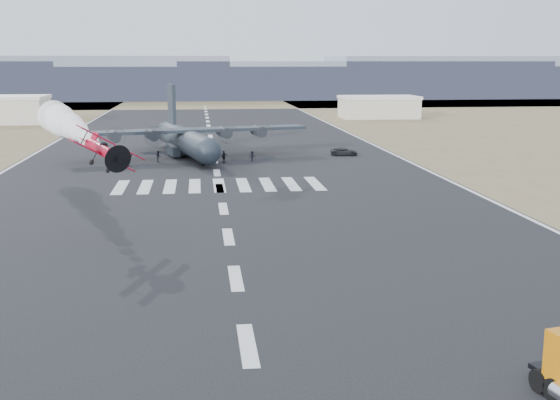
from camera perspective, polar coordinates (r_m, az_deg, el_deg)
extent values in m
plane|color=black|center=(38.82, -2.65, -11.69)|extent=(500.00, 500.00, 0.00)
cube|color=#776344|center=(266.12, -6.17, 7.92)|extent=(500.00, 80.00, 0.00)
cube|color=slate|center=(302.31, -18.85, 9.39)|extent=(150.00, 50.00, 17.00)
cube|color=slate|center=(295.82, -6.26, 9.50)|extent=(150.00, 50.00, 13.00)
cube|color=slate|center=(303.36, 6.29, 9.73)|extent=(150.00, 50.00, 15.00)
cube|color=slate|center=(324.03, 17.73, 9.54)|extent=(150.00, 50.00, 17.00)
cube|color=beige|center=(192.29, 8.02, 7.40)|extent=(20.00, 12.00, 5.20)
cube|color=silver|center=(192.12, 8.04, 8.26)|extent=(20.50, 12.50, 0.80)
cylinder|color=black|center=(34.97, 21.40, -14.20)|extent=(0.62, 1.16, 1.10)
cylinder|color=black|center=(35.66, 20.34, -13.61)|extent=(0.62, 1.16, 1.10)
cylinder|color=#A20A28|center=(62.03, -14.21, 3.93)|extent=(2.48, 5.41, 0.96)
sphere|color=black|center=(62.19, -14.26, 4.30)|extent=(0.75, 0.75, 0.75)
cylinder|color=black|center=(59.51, -13.80, 3.66)|extent=(1.21, 0.93, 1.07)
cylinder|color=black|center=(59.14, -13.73, 3.62)|extent=(2.27, 0.71, 2.36)
cube|color=#A20A28|center=(61.65, -14.12, 3.54)|extent=(5.69, 2.65, 3.32)
cube|color=#A20A28|center=(61.19, -14.13, 4.70)|extent=(5.86, 2.71, 3.43)
cube|color=#A20A28|center=(64.38, -14.60, 4.65)|extent=(0.38, 0.95, 1.07)
cube|color=#A20A28|center=(64.45, -14.57, 4.18)|extent=(2.27, 1.34, 0.09)
cylinder|color=black|center=(61.23, -14.81, 2.60)|extent=(0.26, 0.49, 0.47)
cylinder|color=black|center=(61.50, -13.23, 2.71)|extent=(0.26, 0.49, 0.47)
sphere|color=white|center=(64.66, -14.60, 4.20)|extent=(0.75, 0.75, 0.75)
sphere|color=white|center=(67.18, -14.95, 4.46)|extent=(1.01, 1.01, 1.01)
sphere|color=white|center=(69.71, -15.28, 4.71)|extent=(1.28, 1.28, 1.28)
sphere|color=white|center=(72.24, -15.58, 4.93)|extent=(1.54, 1.54, 1.54)
sphere|color=white|center=(74.77, -15.87, 5.14)|extent=(1.81, 1.81, 1.81)
sphere|color=white|center=(77.31, -16.13, 5.34)|extent=(2.07, 2.07, 2.07)
sphere|color=white|center=(79.84, -16.38, 5.52)|extent=(2.33, 2.33, 2.33)
sphere|color=white|center=(82.38, -16.61, 5.69)|extent=(2.60, 2.60, 2.60)
sphere|color=white|center=(84.93, -16.83, 5.86)|extent=(2.86, 2.86, 2.86)
sphere|color=white|center=(87.47, -17.04, 6.01)|extent=(3.13, 3.13, 3.13)
sphere|color=white|center=(90.02, -17.23, 6.15)|extent=(3.39, 3.39, 3.39)
sphere|color=white|center=(92.56, -17.42, 6.29)|extent=(3.65, 3.65, 3.65)
sphere|color=white|center=(95.11, -17.59, 6.42)|extent=(3.92, 3.92, 3.92)
sphere|color=white|center=(97.66, -17.76, 6.54)|extent=(4.18, 4.18, 4.18)
cylinder|color=#212832|center=(113.34, -7.56, 4.75)|extent=(9.96, 27.17, 3.86)
sphere|color=#212832|center=(100.28, -5.89, 3.96)|extent=(3.86, 3.86, 3.86)
cone|color=#212832|center=(126.49, -8.89, 5.38)|extent=(5.09, 6.52, 3.86)
cube|color=#212832|center=(112.21, -7.48, 5.63)|extent=(38.48, 12.81, 0.48)
cylinder|color=#212832|center=(109.88, -13.34, 5.06)|extent=(2.53, 3.97, 1.74)
cylinder|color=#3F3F44|center=(107.97, -13.22, 4.96)|extent=(3.20, 0.80, 3.28)
cylinder|color=#212832|center=(110.68, -10.36, 5.22)|extent=(2.53, 3.97, 1.74)
cylinder|color=#3F3F44|center=(108.79, -10.18, 5.12)|extent=(3.20, 0.80, 3.28)
cylinder|color=#212832|center=(113.17, -4.55, 5.49)|extent=(2.53, 3.97, 1.74)
cylinder|color=#3F3F44|center=(111.33, -4.28, 5.40)|extent=(3.20, 0.80, 3.28)
cylinder|color=#212832|center=(114.84, -1.75, 5.61)|extent=(2.53, 3.97, 1.74)
cylinder|color=#3F3F44|center=(113.02, -1.44, 5.52)|extent=(3.20, 0.80, 3.28)
cube|color=#212832|center=(124.21, -8.79, 7.51)|extent=(1.56, 4.36, 7.72)
cube|color=#212832|center=(125.00, -8.78, 5.67)|extent=(13.81, 5.92, 0.34)
cube|color=#212832|center=(114.01, -8.69, 4.03)|extent=(2.46, 5.90, 1.54)
cylinder|color=black|center=(114.08, -8.69, 3.76)|extent=(0.71, 1.14, 1.06)
cube|color=#212832|center=(114.91, -6.61, 4.14)|extent=(2.46, 5.90, 1.54)
cylinder|color=black|center=(114.97, -6.61, 3.88)|extent=(0.71, 1.14, 1.06)
cylinder|color=black|center=(103.34, -6.26, 3.00)|extent=(0.58, 0.93, 0.87)
imported|color=black|center=(114.88, 5.22, 3.94)|extent=(4.66, 2.64, 1.23)
imported|color=black|center=(104.29, -12.60, 3.11)|extent=(0.81, 0.78, 1.72)
imported|color=black|center=(108.44, -9.85, 3.52)|extent=(0.63, 0.91, 1.74)
imported|color=black|center=(107.20, -2.26, 3.57)|extent=(1.14, 0.71, 1.64)
imported|color=black|center=(106.08, -4.58, 3.52)|extent=(1.23, 1.05, 1.88)
imported|color=black|center=(106.13, -5.35, 3.48)|extent=(0.99, 0.81, 1.75)
imported|color=black|center=(111.47, -6.65, 3.81)|extent=(1.55, 1.39, 1.71)
imported|color=black|center=(105.18, -5.49, 3.36)|extent=(0.48, 0.58, 1.58)
imported|color=black|center=(104.23, -12.22, 3.16)|extent=(1.04, 1.02, 1.86)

